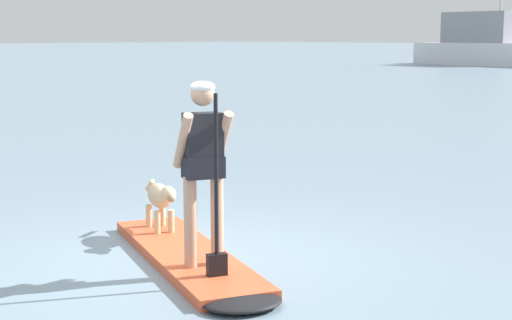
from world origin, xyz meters
TOP-DOWN VIEW (x-y plane):
  - ground_plane at (0.00, 0.00)m, footprint 400.00×400.00m
  - paddleboard at (0.21, -0.09)m, footprint 3.29×1.98m
  - person_paddler at (0.51, -0.23)m, footprint 0.68×0.60m
  - dog at (-0.84, 0.38)m, footprint 0.97×0.50m
  - moored_boat_far_port at (-23.13, 50.20)m, footprint 13.19×5.02m

SIDE VIEW (x-z plane):
  - ground_plane at x=0.00m, z-range 0.00..0.00m
  - paddleboard at x=0.21m, z-range 0.00..0.10m
  - dog at x=-0.84m, z-range 0.19..0.74m
  - person_paddler at x=0.51m, z-range 0.24..1.94m
  - moored_boat_far_port at x=-23.13m, z-range -3.70..6.65m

